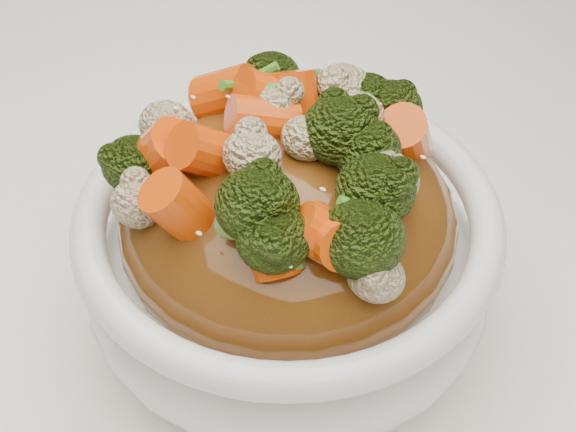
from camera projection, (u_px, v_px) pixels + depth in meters
The scene contains 8 objects.
tablecloth at pixel (248, 259), 0.46m from camera, with size 1.20×0.80×0.04m, color white.
bowl at pixel (288, 259), 0.39m from camera, with size 0.19×0.19×0.08m, color white, non-canonical shape.
sauce_base at pixel (288, 220), 0.37m from camera, with size 0.15×0.15×0.08m, color #5A320F.
carrots at pixel (288, 123), 0.33m from camera, with size 0.15×0.15×0.04m, color #DE4707, non-canonical shape.
broccoli at pixel (288, 125), 0.33m from camera, with size 0.15×0.15×0.04m, color black, non-canonical shape.
cauliflower at pixel (288, 129), 0.33m from camera, with size 0.15×0.15×0.03m, color beige, non-canonical shape.
scallions at pixel (288, 122), 0.33m from camera, with size 0.12×0.12×0.02m, color #3E8B20, non-canonical shape.
sesame_seeds at pixel (288, 122), 0.33m from camera, with size 0.14×0.14×0.01m, color beige, non-canonical shape.
Camera 1 is at (0.21, -0.23, 1.07)m, focal length 50.00 mm.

